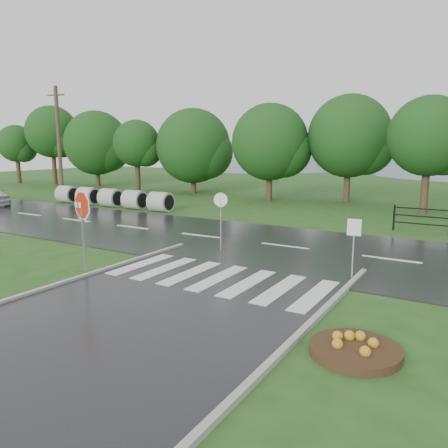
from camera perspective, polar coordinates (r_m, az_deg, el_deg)
The scene contains 10 objects.
ground at distance 9.51m, azimuth -17.37°, elevation -14.68°, with size 120.00×120.00×0.00m, color #224D19.
main_road at distance 17.41m, azimuth 7.94°, elevation -3.01°, with size 90.00×8.00×0.04m, color black.
crosswalk at distance 13.09m, azimuth -0.76°, elevation -7.03°, with size 6.50×2.80×0.02m.
treeline at distance 30.41m, azimuth 20.15°, elevation 2.06°, with size 83.20×5.20×10.00m.
culvert_pipes at distance 29.70m, azimuth -14.58°, elevation 3.34°, with size 9.70×1.20×1.20m.
stop_sign at distance 13.76m, azimuth -18.01°, elevation 1.37°, with size 1.21×0.32×2.81m.
flower_bed at distance 8.97m, azimuth 16.75°, elevation -15.31°, with size 1.73×1.73×0.35m.
reg_sign_small at distance 13.39m, azimuth 16.60°, elevation -1.50°, with size 0.41×0.07×1.83m.
reg_sign_round at distance 16.18m, azimuth -0.42°, elevation 1.20°, with size 0.50×0.19×2.24m.
utility_pole_west at distance 33.90m, azimuth -20.75°, elevation 9.79°, with size 1.44×0.34×8.13m.
Camera 1 is at (6.59, -5.64, 3.91)m, focal length 35.00 mm.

